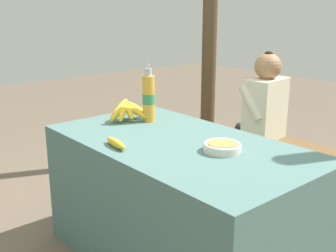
{
  "coord_description": "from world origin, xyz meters",
  "views": [
    {
      "loc": [
        1.5,
        -1.35,
        1.35
      ],
      "look_at": [
        -0.14,
        0.05,
        0.73
      ],
      "focal_mm": 45.0,
      "sensor_mm": 36.0,
      "label": 1
    }
  ],
  "objects_px": {
    "banana_bunch_ripe": "(128,110)",
    "water_bottle": "(149,98)",
    "loose_banana_front": "(116,143)",
    "serving_bowl": "(222,147)",
    "support_post_near": "(210,34)",
    "seated_vendor": "(260,111)",
    "wooden_bench": "(297,156)"
  },
  "relations": [
    {
      "from": "water_bottle",
      "to": "loose_banana_front",
      "type": "xyz_separation_m",
      "value": [
        0.27,
        -0.42,
        -0.12
      ]
    },
    {
      "from": "water_bottle",
      "to": "seated_vendor",
      "type": "bearing_deg",
      "value": 88.57
    },
    {
      "from": "loose_banana_front",
      "to": "support_post_near",
      "type": "bearing_deg",
      "value": 121.0
    },
    {
      "from": "banana_bunch_ripe",
      "to": "seated_vendor",
      "type": "relative_size",
      "value": 0.28
    },
    {
      "from": "water_bottle",
      "to": "wooden_bench",
      "type": "bearing_deg",
      "value": 71.94
    },
    {
      "from": "water_bottle",
      "to": "support_post_near",
      "type": "height_order",
      "value": "support_post_near"
    },
    {
      "from": "seated_vendor",
      "to": "support_post_near",
      "type": "height_order",
      "value": "support_post_near"
    },
    {
      "from": "loose_banana_front",
      "to": "support_post_near",
      "type": "relative_size",
      "value": 0.08
    },
    {
      "from": "serving_bowl",
      "to": "water_bottle",
      "type": "xyz_separation_m",
      "value": [
        -0.65,
        0.07,
        0.12
      ]
    },
    {
      "from": "banana_bunch_ripe",
      "to": "loose_banana_front",
      "type": "distance_m",
      "value": 0.5
    },
    {
      "from": "seated_vendor",
      "to": "support_post_near",
      "type": "distance_m",
      "value": 0.94
    },
    {
      "from": "banana_bunch_ripe",
      "to": "water_bottle",
      "type": "xyz_separation_m",
      "value": [
        0.09,
        0.08,
        0.08
      ]
    },
    {
      "from": "banana_bunch_ripe",
      "to": "seated_vendor",
      "type": "height_order",
      "value": "seated_vendor"
    },
    {
      "from": "water_bottle",
      "to": "support_post_near",
      "type": "distance_m",
      "value": 1.47
    },
    {
      "from": "wooden_bench",
      "to": "serving_bowl",
      "type": "bearing_deg",
      "value": -75.12
    },
    {
      "from": "wooden_bench",
      "to": "support_post_near",
      "type": "height_order",
      "value": "support_post_near"
    },
    {
      "from": "banana_bunch_ripe",
      "to": "serving_bowl",
      "type": "relative_size",
      "value": 1.62
    },
    {
      "from": "support_post_near",
      "to": "loose_banana_front",
      "type": "bearing_deg",
      "value": -59.0
    },
    {
      "from": "wooden_bench",
      "to": "seated_vendor",
      "type": "height_order",
      "value": "seated_vendor"
    },
    {
      "from": "loose_banana_front",
      "to": "support_post_near",
      "type": "xyz_separation_m",
      "value": [
        -1.0,
        1.66,
        0.41
      ]
    },
    {
      "from": "serving_bowl",
      "to": "support_post_near",
      "type": "distance_m",
      "value": 1.94
    },
    {
      "from": "banana_bunch_ripe",
      "to": "support_post_near",
      "type": "height_order",
      "value": "support_post_near"
    },
    {
      "from": "water_bottle",
      "to": "loose_banana_front",
      "type": "bearing_deg",
      "value": -56.55
    },
    {
      "from": "banana_bunch_ripe",
      "to": "wooden_bench",
      "type": "height_order",
      "value": "banana_bunch_ripe"
    },
    {
      "from": "serving_bowl",
      "to": "loose_banana_front",
      "type": "xyz_separation_m",
      "value": [
        -0.38,
        -0.35,
        -0.0
      ]
    },
    {
      "from": "water_bottle",
      "to": "support_post_near",
      "type": "bearing_deg",
      "value": 120.15
    },
    {
      "from": "serving_bowl",
      "to": "seated_vendor",
      "type": "relative_size",
      "value": 0.17
    },
    {
      "from": "serving_bowl",
      "to": "seated_vendor",
      "type": "height_order",
      "value": "seated_vendor"
    },
    {
      "from": "loose_banana_front",
      "to": "seated_vendor",
      "type": "distance_m",
      "value": 1.47
    },
    {
      "from": "banana_bunch_ripe",
      "to": "wooden_bench",
      "type": "distance_m",
      "value": 1.3
    },
    {
      "from": "water_bottle",
      "to": "wooden_bench",
      "type": "height_order",
      "value": "water_bottle"
    },
    {
      "from": "seated_vendor",
      "to": "water_bottle",
      "type": "bearing_deg",
      "value": 80.34
    }
  ]
}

